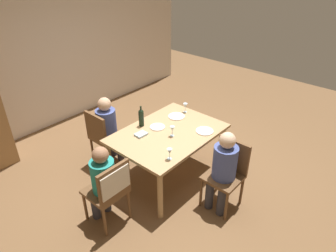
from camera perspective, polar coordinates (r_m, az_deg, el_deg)
ground_plane at (r=4.67m, az=0.00°, el=-9.09°), size 10.00×10.00×0.00m
rear_room_partition at (r=6.01m, az=-20.69°, el=12.92°), size 6.40×0.12×2.70m
dining_table at (r=4.27m, az=0.00°, el=-2.14°), size 1.53×1.10×0.76m
chair_near at (r=3.98m, az=11.07°, el=-8.02°), size 0.44×0.44×0.92m
chair_left_end at (r=3.63m, az=-10.68°, el=-11.21°), size 0.44×0.46×0.92m
chair_far_left at (r=4.69m, az=-12.10°, el=-1.62°), size 0.44×0.44×0.92m
person_woman_host at (r=3.83m, az=10.35°, el=-7.48°), size 0.35×0.30×1.12m
person_man_bearded at (r=3.70m, az=-12.23°, el=-9.68°), size 0.28×0.33×1.09m
person_man_guest at (r=4.69m, az=-11.17°, el=0.10°), size 0.34×0.30×1.12m
wine_bottle_tall_green at (r=4.33m, az=-5.05°, el=1.68°), size 0.08×0.08×0.31m
wine_glass_near_left at (r=3.65m, az=0.29°, el=-4.85°), size 0.07×0.07×0.15m
wine_glass_centre at (r=4.09m, az=0.81°, el=-0.58°), size 0.07×0.07×0.15m
wine_glass_near_right at (r=4.71m, az=3.27°, el=3.79°), size 0.07×0.07×0.15m
dinner_plate_host at (r=4.27m, az=6.89°, el=-0.93°), size 0.25×0.25×0.01m
dinner_plate_guest_left at (r=4.34m, az=-1.98°, el=-0.17°), size 0.22×0.22×0.01m
dinner_plate_guest_right at (r=4.61m, az=1.60°, el=1.84°), size 0.25×0.25×0.01m
folded_napkin at (r=4.17m, az=-5.09°, el=-1.57°), size 0.17×0.13×0.03m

